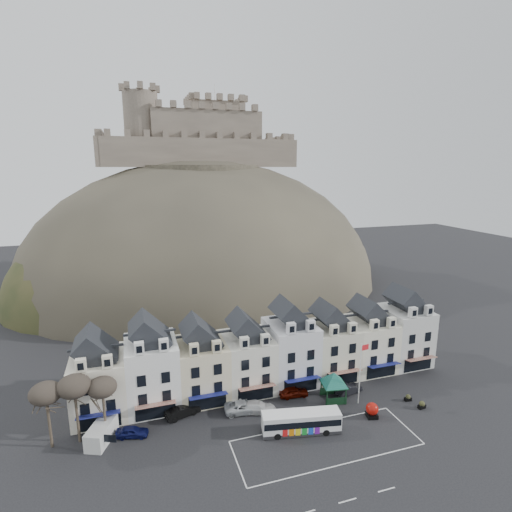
{
  "coord_description": "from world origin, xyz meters",
  "views": [
    {
      "loc": [
        -18.69,
        -35.65,
        32.14
      ],
      "look_at": [
        0.5,
        24.0,
        18.06
      ],
      "focal_mm": 28.0,
      "sensor_mm": 36.0,
      "label": 1
    }
  ],
  "objects_px": {
    "bus": "(301,421)",
    "red_buoy": "(372,410)",
    "bus_shelter": "(334,379)",
    "car_charcoal": "(349,389)",
    "car_navy": "(132,432)",
    "car_white": "(257,407)",
    "car_silver": "(244,407)",
    "white_van": "(102,433)",
    "car_maroon": "(294,392)",
    "car_black": "(183,411)",
    "flagpole": "(361,370)"
  },
  "relations": [
    {
      "from": "bus",
      "to": "red_buoy",
      "type": "relative_size",
      "value": 4.93
    },
    {
      "from": "bus_shelter",
      "to": "red_buoy",
      "type": "relative_size",
      "value": 3.22
    },
    {
      "from": "car_charcoal",
      "to": "bus",
      "type": "bearing_deg",
      "value": 104.77
    },
    {
      "from": "car_navy",
      "to": "car_white",
      "type": "bearing_deg",
      "value": -76.06
    },
    {
      "from": "bus",
      "to": "car_silver",
      "type": "relative_size",
      "value": 1.88
    },
    {
      "from": "bus",
      "to": "white_van",
      "type": "xyz_separation_m",
      "value": [
        -23.36,
        5.82,
        -0.42
      ]
    },
    {
      "from": "white_van",
      "to": "car_white",
      "type": "height_order",
      "value": "white_van"
    },
    {
      "from": "car_navy",
      "to": "bus",
      "type": "bearing_deg",
      "value": -91.55
    },
    {
      "from": "red_buoy",
      "to": "car_maroon",
      "type": "distance_m",
      "value": 10.95
    },
    {
      "from": "car_black",
      "to": "car_charcoal",
      "type": "distance_m",
      "value": 23.69
    },
    {
      "from": "car_charcoal",
      "to": "car_black",
      "type": "bearing_deg",
      "value": 70.27
    },
    {
      "from": "white_van",
      "to": "car_black",
      "type": "height_order",
      "value": "white_van"
    },
    {
      "from": "car_black",
      "to": "car_silver",
      "type": "height_order",
      "value": "car_black"
    },
    {
      "from": "car_navy",
      "to": "car_charcoal",
      "type": "bearing_deg",
      "value": -75.62
    },
    {
      "from": "bus",
      "to": "car_navy",
      "type": "xyz_separation_m",
      "value": [
        -19.9,
        5.52,
        -0.85
      ]
    },
    {
      "from": "flagpole",
      "to": "bus_shelter",
      "type": "bearing_deg",
      "value": 148.39
    },
    {
      "from": "car_silver",
      "to": "bus_shelter",
      "type": "bearing_deg",
      "value": -87.28
    },
    {
      "from": "car_black",
      "to": "bus_shelter",
      "type": "bearing_deg",
      "value": -115.09
    },
    {
      "from": "bus",
      "to": "bus_shelter",
      "type": "height_order",
      "value": "bus_shelter"
    },
    {
      "from": "flagpole",
      "to": "car_maroon",
      "type": "height_order",
      "value": "flagpole"
    },
    {
      "from": "bus",
      "to": "flagpole",
      "type": "height_order",
      "value": "flagpole"
    },
    {
      "from": "car_charcoal",
      "to": "car_maroon",
      "type": "bearing_deg",
      "value": 62.28
    },
    {
      "from": "car_maroon",
      "to": "car_white",
      "type": "bearing_deg",
      "value": 113.23
    },
    {
      "from": "bus",
      "to": "red_buoy",
      "type": "xyz_separation_m",
      "value": [
        10.1,
        -0.06,
        -0.48
      ]
    },
    {
      "from": "car_maroon",
      "to": "bus",
      "type": "bearing_deg",
      "value": 168.45
    },
    {
      "from": "white_van",
      "to": "car_white",
      "type": "distance_m",
      "value": 19.49
    },
    {
      "from": "bus",
      "to": "car_navy",
      "type": "bearing_deg",
      "value": 175.62
    },
    {
      "from": "bus",
      "to": "car_maroon",
      "type": "height_order",
      "value": "bus"
    },
    {
      "from": "bus",
      "to": "flagpole",
      "type": "distance_m",
      "value": 11.31
    },
    {
      "from": "car_black",
      "to": "car_maroon",
      "type": "bearing_deg",
      "value": -108.56
    },
    {
      "from": "flagpole",
      "to": "car_maroon",
      "type": "distance_m",
      "value": 10.08
    },
    {
      "from": "flagpole",
      "to": "car_navy",
      "type": "bearing_deg",
      "value": 175.69
    },
    {
      "from": "bus_shelter",
      "to": "car_navy",
      "type": "relative_size",
      "value": 1.67
    },
    {
      "from": "red_buoy",
      "to": "flagpole",
      "type": "distance_m",
      "value": 5.24
    },
    {
      "from": "flagpole",
      "to": "car_navy",
      "type": "relative_size",
      "value": 2.3
    },
    {
      "from": "car_navy",
      "to": "car_white",
      "type": "relative_size",
      "value": 0.77
    },
    {
      "from": "white_van",
      "to": "car_maroon",
      "type": "bearing_deg",
      "value": 27.09
    },
    {
      "from": "bus_shelter",
      "to": "car_charcoal",
      "type": "relative_size",
      "value": 1.52
    },
    {
      "from": "car_charcoal",
      "to": "car_silver",
      "type": "bearing_deg",
      "value": 73.69
    },
    {
      "from": "bus_shelter",
      "to": "red_buoy",
      "type": "height_order",
      "value": "bus_shelter"
    },
    {
      "from": "red_buoy",
      "to": "flagpole",
      "type": "relative_size",
      "value": 0.23
    },
    {
      "from": "car_white",
      "to": "car_maroon",
      "type": "xyz_separation_m",
      "value": [
        6.11,
        2.02,
        -0.01
      ]
    },
    {
      "from": "car_navy",
      "to": "white_van",
      "type": "bearing_deg",
      "value": 99.0
    },
    {
      "from": "bus",
      "to": "car_white",
      "type": "bearing_deg",
      "value": 136.24
    },
    {
      "from": "car_black",
      "to": "car_maroon",
      "type": "distance_m",
      "value": 15.73
    },
    {
      "from": "car_white",
      "to": "car_charcoal",
      "type": "distance_m",
      "value": 13.98
    },
    {
      "from": "flagpole",
      "to": "car_charcoal",
      "type": "height_order",
      "value": "flagpole"
    },
    {
      "from": "car_navy",
      "to": "car_charcoal",
      "type": "xyz_separation_m",
      "value": [
        30.0,
        0.23,
        0.04
      ]
    },
    {
      "from": "car_white",
      "to": "car_charcoal",
      "type": "relative_size",
      "value": 1.18
    },
    {
      "from": "bus",
      "to": "car_silver",
      "type": "bearing_deg",
      "value": 142.99
    }
  ]
}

